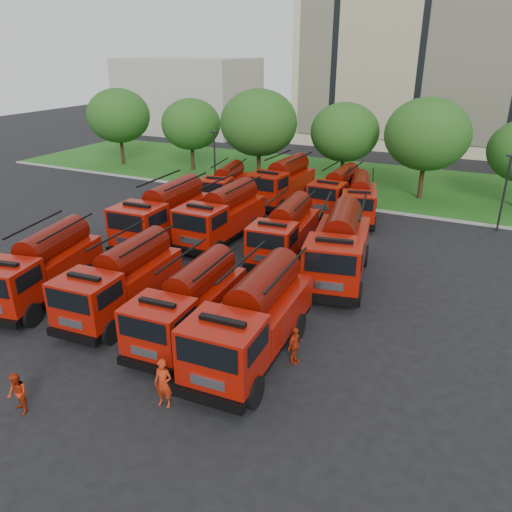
{
  "coord_description": "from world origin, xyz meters",
  "views": [
    {
      "loc": [
        11.35,
        -18.46,
        11.51
      ],
      "look_at": [
        1.2,
        2.21,
        1.8
      ],
      "focal_mm": 35.0,
      "sensor_mm": 36.0,
      "label": 1
    }
  ],
  "objects": [
    {
      "name": "tree_0",
      "position": [
        -24.0,
        22.0,
        5.02
      ],
      "size": [
        6.3,
        6.3,
        7.7
      ],
      "color": "#382314",
      "rests_on": "ground"
    },
    {
      "name": "fire_truck_4",
      "position": [
        -6.95,
        5.75,
        1.82
      ],
      "size": [
        3.22,
        8.09,
        3.63
      ],
      "rotation": [
        0.0,
        0.0,
        0.04
      ],
      "color": "black",
      "rests_on": "ground"
    },
    {
      "name": "fire_truck_0",
      "position": [
        -7.72,
        -3.23,
        1.66
      ],
      "size": [
        3.87,
        7.57,
        3.29
      ],
      "rotation": [
        0.0,
        0.0,
        0.2
      ],
      "color": "black",
      "rests_on": "ground"
    },
    {
      "name": "ground",
      "position": [
        0.0,
        0.0,
        0.0
      ],
      "size": [
        140.0,
        140.0,
        0.0
      ],
      "primitive_type": "plane",
      "color": "black",
      "rests_on": "ground"
    },
    {
      "name": "lamp_post_1",
      "position": [
        12.0,
        17.2,
        2.9
      ],
      "size": [
        0.6,
        0.25,
        5.11
      ],
      "color": "black",
      "rests_on": "ground"
    },
    {
      "name": "fire_truck_10",
      "position": [
        0.84,
        16.78,
        1.56
      ],
      "size": [
        2.68,
        6.89,
        3.1
      ],
      "rotation": [
        0.0,
        0.0,
        -0.03
      ],
      "color": "black",
      "rests_on": "ground"
    },
    {
      "name": "firefighter_3",
      "position": [
        2.86,
        -0.08,
        0.0
      ],
      "size": [
        1.38,
        1.04,
        1.91
      ],
      "primitive_type": "imported",
      "rotation": [
        0.0,
        0.0,
        3.51
      ],
      "color": "black",
      "rests_on": "ground"
    },
    {
      "name": "firefighter_5",
      "position": [
        4.12,
        7.05,
        0.0
      ],
      "size": [
        1.78,
        1.04,
        1.8
      ],
      "primitive_type": "imported",
      "rotation": [
        0.0,
        0.0,
        3.34
      ],
      "color": "#A5260C",
      "rests_on": "ground"
    },
    {
      "name": "firefighter_2",
      "position": [
        5.42,
        -2.99,
        0.0
      ],
      "size": [
        0.65,
        0.98,
        1.56
      ],
      "primitive_type": "imported",
      "rotation": [
        0.0,
        0.0,
        1.42
      ],
      "color": "#A5260C",
      "rests_on": "ground"
    },
    {
      "name": "firefighter_0",
      "position": [
        2.36,
        -7.34,
        0.0
      ],
      "size": [
        0.71,
        0.55,
        1.83
      ],
      "primitive_type": "imported",
      "rotation": [
        0.0,
        0.0,
        0.1
      ],
      "color": "#A5260C",
      "rests_on": "ground"
    },
    {
      "name": "lawn",
      "position": [
        0.0,
        26.0,
        0.06
      ],
      "size": [
        70.0,
        16.0,
        0.12
      ],
      "primitive_type": "cube",
      "color": "#1C4A13",
      "rests_on": "ground"
    },
    {
      "name": "lamp_post_0",
      "position": [
        -10.0,
        17.2,
        2.9
      ],
      "size": [
        0.6,
        0.25,
        5.11
      ],
      "color": "black",
      "rests_on": "ground"
    },
    {
      "name": "fire_truck_2",
      "position": [
        0.67,
        -3.07,
        1.57
      ],
      "size": [
        2.84,
        6.97,
        3.11
      ],
      "rotation": [
        0.0,
        0.0,
        0.06
      ],
      "color": "black",
      "rests_on": "ground"
    },
    {
      "name": "tree_3",
      "position": [
        -1.0,
        24.0,
        4.68
      ],
      "size": [
        5.88,
        5.88,
        7.19
      ],
      "color": "#382314",
      "rests_on": "ground"
    },
    {
      "name": "firefighter_1",
      "position": [
        -1.81,
        -9.8,
        0.0
      ],
      "size": [
        0.85,
        0.65,
        1.54
      ],
      "primitive_type": "imported",
      "rotation": [
        0.0,
        0.0,
        -0.36
      ],
      "color": "#A5260C",
      "rests_on": "ground"
    },
    {
      "name": "tree_2",
      "position": [
        -8.0,
        21.5,
        5.35
      ],
      "size": [
        6.72,
        6.72,
        8.22
      ],
      "color": "#382314",
      "rests_on": "ground"
    },
    {
      "name": "fire_truck_3",
      "position": [
        3.78,
        -3.34,
        1.74
      ],
      "size": [
        3.1,
        7.73,
        3.46
      ],
      "rotation": [
        0.0,
        0.0,
        0.05
      ],
      "color": "black",
      "rests_on": "ground"
    },
    {
      "name": "tree_1",
      "position": [
        -16.0,
        23.0,
        4.55
      ],
      "size": [
        5.71,
        5.71,
        6.98
      ],
      "color": "#382314",
      "rests_on": "ground"
    },
    {
      "name": "fire_truck_5",
      "position": [
        -3.7,
        7.37,
        1.73
      ],
      "size": [
        2.82,
        7.58,
        3.44
      ],
      "rotation": [
        0.0,
        0.0,
        -0.0
      ],
      "color": "black",
      "rests_on": "ground"
    },
    {
      "name": "fire_truck_7",
      "position": [
        4.56,
        5.26,
        1.82
      ],
      "size": [
        4.18,
        8.3,
        3.61
      ],
      "rotation": [
        0.0,
        0.0,
        0.19
      ],
      "color": "black",
      "rests_on": "ground"
    },
    {
      "name": "fire_truck_1",
      "position": [
        -3.29,
        -2.63,
        1.62
      ],
      "size": [
        2.99,
        7.23,
        3.22
      ],
      "rotation": [
        0.0,
        0.0,
        0.07
      ],
      "color": "black",
      "rests_on": "ground"
    },
    {
      "name": "tree_4",
      "position": [
        6.0,
        22.5,
        5.22
      ],
      "size": [
        6.55,
        6.55,
        8.01
      ],
      "color": "#382314",
      "rests_on": "ground"
    },
    {
      "name": "fire_truck_9",
      "position": [
        -3.66,
        16.77,
        1.72
      ],
      "size": [
        3.04,
        7.63,
        3.42
      ],
      "rotation": [
        0.0,
        0.0,
        -0.05
      ],
      "color": "black",
      "rests_on": "ground"
    },
    {
      "name": "fire_truck_8",
      "position": [
        -7.7,
        14.9,
        1.45
      ],
      "size": [
        3.19,
        6.58,
        2.87
      ],
      "rotation": [
        0.0,
        0.0,
        0.17
      ],
      "color": "black",
      "rests_on": "ground"
    },
    {
      "name": "apartment_building",
      "position": [
        2.0,
        47.94,
        12.5
      ],
      "size": [
        30.0,
        14.18,
        25.0
      ],
      "color": "beige",
      "rests_on": "ground"
    },
    {
      "name": "curb",
      "position": [
        0.0,
        17.9,
        0.07
      ],
      "size": [
        70.0,
        0.3,
        0.14
      ],
      "primitive_type": "cube",
      "color": "gray",
      "rests_on": "ground"
    },
    {
      "name": "side_building",
      "position": [
        -30.0,
        44.0,
        5.0
      ],
      "size": [
        18.0,
        12.0,
        10.0
      ],
      "primitive_type": "cube",
      "color": "#A29E8F",
      "rests_on": "ground"
    },
    {
      "name": "fire_truck_11",
      "position": [
        2.87,
        15.46,
        1.51
      ],
      "size": [
        3.75,
        6.92,
        2.99
      ],
      "rotation": [
        0.0,
        0.0,
        0.24
      ],
      "color": "black",
      "rests_on": "ground"
    },
    {
      "name": "fire_truck_6",
      "position": [
        0.84,
        6.78,
        1.61
      ],
      "size": [
        3.08,
        7.21,
        3.19
      ],
      "rotation": [
        0.0,
        0.0,
        0.09
      ],
      "color": "black",
      "rests_on": "ground"
    },
    {
      "name": "firefighter_4",
      "position": [
        -6.09,
        4.49,
        0.0
      ],
      "size": [
        0.88,
        0.89,
        1.55
      ],
      "primitive_type": "imported",
      "rotation": [
        0.0,
        0.0,
        2.33
      ],
      "color": "black",
      "rests_on": "ground"
    }
  ]
}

